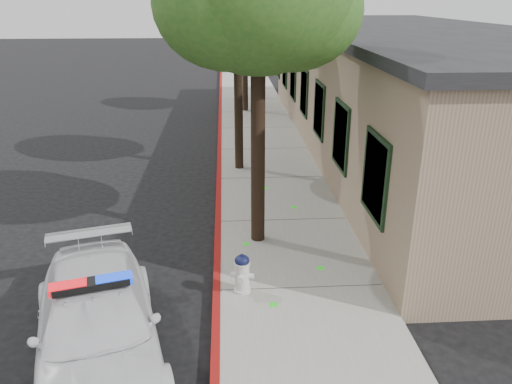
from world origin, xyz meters
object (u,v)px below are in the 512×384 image
at_px(street_tree_mid, 238,17).
at_px(police_car, 97,324).
at_px(fire_hydrant, 242,273).
at_px(street_tree_far, 246,20).
at_px(clapboard_building, 409,91).

bearing_deg(street_tree_mid, police_car, -105.67).
relative_size(fire_hydrant, street_tree_far, 0.14).
bearing_deg(clapboard_building, police_car, -128.42).
distance_m(fire_hydrant, street_tree_far, 15.81).
distance_m(fire_hydrant, street_tree_mid, 8.18).
xyz_separation_m(police_car, fire_hydrant, (2.23, 1.51, -0.12)).
relative_size(clapboard_building, fire_hydrant, 27.55).
height_order(police_car, street_tree_mid, street_tree_mid).
relative_size(police_car, fire_hydrant, 6.25).
bearing_deg(street_tree_far, police_car, -100.06).
height_order(clapboard_building, street_tree_far, street_tree_far).
distance_m(clapboard_building, fire_hydrant, 11.07).
bearing_deg(street_tree_mid, street_tree_far, 85.97).
bearing_deg(police_car, street_tree_mid, 59.09).
bearing_deg(police_car, street_tree_far, 64.70).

